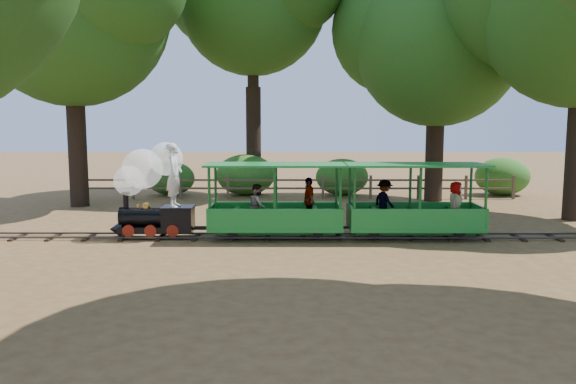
{
  "coord_description": "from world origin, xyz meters",
  "views": [
    {
      "loc": [
        -0.37,
        -15.39,
        3.23
      ],
      "look_at": [
        -0.44,
        0.5,
        1.24
      ],
      "focal_mm": 35.0,
      "sensor_mm": 36.0,
      "label": 1
    }
  ],
  "objects_px": {
    "carriage_rear": "(414,209)",
    "fence": "(299,185)",
    "locomotive": "(151,182)",
    "carriage_front": "(278,209)"
  },
  "relations": [
    {
      "from": "carriage_rear",
      "to": "fence",
      "type": "relative_size",
      "value": 0.21
    },
    {
      "from": "carriage_front",
      "to": "fence",
      "type": "bearing_deg",
      "value": 84.9
    },
    {
      "from": "locomotive",
      "to": "carriage_rear",
      "type": "height_order",
      "value": "locomotive"
    },
    {
      "from": "carriage_rear",
      "to": "fence",
      "type": "xyz_separation_m",
      "value": [
        -3.06,
        7.97,
        -0.25
      ]
    },
    {
      "from": "locomotive",
      "to": "fence",
      "type": "distance_m",
      "value": 9.06
    },
    {
      "from": "carriage_front",
      "to": "carriage_rear",
      "type": "height_order",
      "value": "same"
    },
    {
      "from": "locomotive",
      "to": "carriage_front",
      "type": "relative_size",
      "value": 0.71
    },
    {
      "from": "locomotive",
      "to": "fence",
      "type": "height_order",
      "value": "locomotive"
    },
    {
      "from": "carriage_rear",
      "to": "fence",
      "type": "bearing_deg",
      "value": 111.03
    },
    {
      "from": "locomotive",
      "to": "carriage_front",
      "type": "distance_m",
      "value": 3.6
    }
  ]
}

